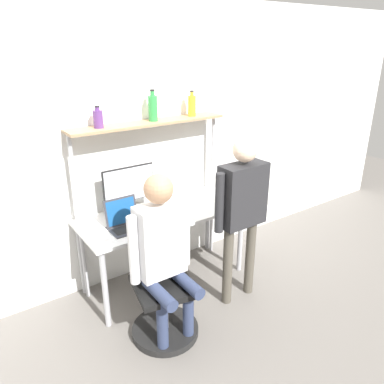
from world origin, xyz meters
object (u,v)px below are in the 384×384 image
(laptop, at_px, (124,220))
(monitor, at_px, (129,188))
(cell_phone, at_px, (147,220))
(bottle_green, at_px, (153,108))
(person_seated, at_px, (163,247))
(person_standing, at_px, (242,201))
(office_chair, at_px, (163,301))
(bottle_amber, at_px, (192,105))
(bottle_purple, at_px, (98,119))

(laptop, bearing_deg, monitor, 52.42)
(cell_phone, height_order, bottle_green, bottle_green)
(person_seated, xyz_separation_m, bottle_green, (0.44, 0.86, 0.90))
(person_standing, bearing_deg, laptop, 147.73)
(person_seated, relative_size, person_standing, 0.90)
(laptop, height_order, office_chair, laptop)
(person_standing, relative_size, bottle_green, 5.53)
(person_seated, distance_m, bottle_amber, 1.51)
(laptop, xyz_separation_m, bottle_green, (0.48, 0.28, 0.89))
(laptop, distance_m, person_standing, 1.05)
(office_chair, xyz_separation_m, bottle_amber, (0.86, 0.82, 1.42))
(office_chair, bearing_deg, bottle_green, 62.31)
(person_seated, height_order, bottle_green, bottle_green)
(monitor, relative_size, cell_phone, 3.38)
(laptop, xyz_separation_m, cell_phone, (0.22, -0.00, -0.07))
(cell_phone, height_order, person_standing, person_standing)
(cell_phone, relative_size, person_seated, 0.11)
(monitor, xyz_separation_m, office_chair, (-0.12, -0.77, -0.74))
(laptop, xyz_separation_m, bottle_amber, (0.92, 0.28, 0.87))
(cell_phone, distance_m, person_standing, 0.88)
(person_standing, distance_m, bottle_purple, 1.42)
(person_seated, height_order, person_standing, person_standing)
(laptop, distance_m, office_chair, 0.78)
(cell_phone, relative_size, person_standing, 0.10)
(cell_phone, bearing_deg, monitor, 102.34)
(bottle_amber, xyz_separation_m, bottle_green, (-0.43, -0.00, 0.02))
(monitor, bearing_deg, cell_phone, -77.66)
(monitor, relative_size, person_seated, 0.36)
(bottle_purple, relative_size, bottle_green, 0.65)
(monitor, distance_m, bottle_amber, 1.02)
(bottle_purple, bearing_deg, bottle_green, 0.00)
(person_standing, distance_m, bottle_green, 1.18)
(cell_phone, xyz_separation_m, bottle_purple, (-0.27, 0.28, 0.91))
(office_chair, bearing_deg, monitor, 81.23)
(person_standing, bearing_deg, cell_phone, 139.85)
(monitor, bearing_deg, office_chair, -98.77)
(monitor, bearing_deg, person_seated, -98.83)
(laptop, distance_m, person_seated, 0.59)
(bottle_amber, bearing_deg, monitor, -176.26)
(laptop, bearing_deg, bottle_purple, 99.21)
(office_chair, height_order, person_seated, person_seated)
(monitor, xyz_separation_m, cell_phone, (0.05, -0.23, -0.25))
(monitor, relative_size, bottle_green, 1.78)
(bottle_amber, bearing_deg, person_seated, -135.23)
(bottle_purple, height_order, bottle_amber, bottle_amber)
(cell_phone, distance_m, person_seated, 0.62)
(laptop, height_order, person_standing, person_standing)
(person_seated, xyz_separation_m, bottle_amber, (0.87, 0.86, 0.88))
(person_seated, bearing_deg, monitor, 81.17)
(bottle_purple, bearing_deg, person_seated, -83.91)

